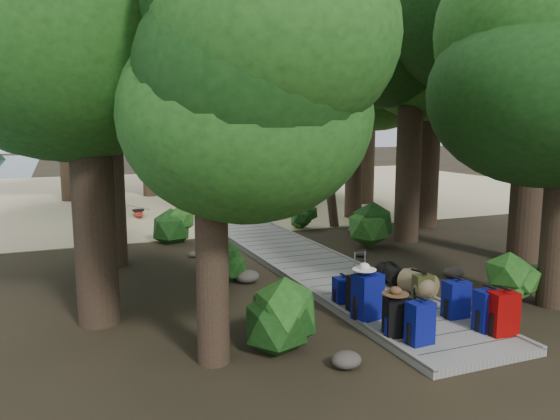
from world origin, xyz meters
name	(u,v)px	position (x,y,z in m)	size (l,w,h in m)	color
ground	(327,276)	(0.00, 0.00, 0.00)	(120.00, 120.00, 0.00)	#2D2416
sand_beach	(178,193)	(0.00, 16.00, 0.01)	(40.00, 22.00, 0.02)	tan
boardwalk	(308,263)	(0.00, 1.00, 0.06)	(2.00, 12.00, 0.12)	gray
backpack_left_a	(420,321)	(-0.60, -4.15, 0.47)	(0.38, 0.26, 0.71)	#0A0971
backpack_left_b	(397,314)	(-0.75, -3.77, 0.46)	(0.37, 0.26, 0.68)	black
backpack_left_c	(368,294)	(-0.77, -2.96, 0.54)	(0.45, 0.32, 0.84)	#0A0971
backpack_left_d	(343,288)	(-0.74, -2.07, 0.38)	(0.34, 0.25, 0.52)	#0A0971
backpack_right_a	(503,311)	(0.79, -4.33, 0.49)	(0.42, 0.30, 0.75)	#970305
backpack_right_b	(488,308)	(0.71, -4.11, 0.48)	(0.40, 0.28, 0.72)	#0A0971
backpack_right_c	(456,297)	(0.64, -3.45, 0.46)	(0.40, 0.28, 0.69)	#0A0971
backpack_right_d	(423,286)	(0.71, -2.47, 0.38)	(0.34, 0.24, 0.51)	#333A18
duffel_right_khaki	(418,283)	(0.81, -2.18, 0.34)	(0.44, 0.66, 0.44)	olive
duffel_right_black	(394,275)	(0.75, -1.47, 0.32)	(0.40, 0.64, 0.40)	black
suitcase_on_boardwalk	(359,293)	(-0.69, -2.55, 0.43)	(0.40, 0.22, 0.62)	black
lone_suitcase_on_sand	(237,208)	(0.42, 7.82, 0.38)	(0.46, 0.26, 0.72)	black
hat_brown	(396,290)	(-0.82, -3.83, 0.86)	(0.40, 0.40, 0.12)	#51351E
hat_white	(364,266)	(-0.85, -2.96, 1.03)	(0.39, 0.39, 0.13)	silver
kayak	(138,212)	(-2.78, 9.61, 0.18)	(0.69, 3.14, 0.31)	#9F1A0D
sun_lounger	(306,200)	(3.74, 9.17, 0.31)	(0.57, 1.78, 0.57)	silver
tree_right_b	(538,37)	(5.02, -0.64, 5.31)	(5.94, 5.94, 10.61)	black
tree_right_c	(412,62)	(3.77, 2.41, 5.01)	(5.78, 5.78, 10.01)	black
tree_right_d	(432,53)	(5.68, 4.09, 5.54)	(6.04, 6.04, 11.07)	black
tree_right_e	(355,93)	(4.37, 6.52, 4.39)	(4.88, 4.88, 8.78)	black
tree_right_f	(367,68)	(6.60, 9.45, 5.59)	(6.27, 6.27, 11.19)	black
tree_left_a	(210,131)	(-3.50, -3.37, 3.23)	(3.87, 3.87, 6.45)	black
tree_left_b	(84,22)	(-4.88, -1.15, 4.89)	(5.43, 5.43, 9.77)	black
tree_left_c	(106,79)	(-4.26, 2.75, 4.33)	(4.98, 4.98, 8.67)	black
tree_back_a	(147,103)	(-1.47, 15.26, 4.29)	(4.95, 4.95, 8.57)	black
tree_back_b	(221,90)	(2.28, 16.06, 5.01)	(5.61, 5.61, 10.01)	black
tree_back_c	(289,94)	(5.38, 14.81, 4.80)	(5.33, 5.33, 9.59)	black
tree_back_d	(63,102)	(-5.02, 14.94, 4.26)	(5.12, 5.12, 8.53)	black
palm_right_a	(336,118)	(3.01, 5.38, 3.53)	(4.14, 4.14, 7.06)	#164011
palm_right_b	(314,89)	(4.93, 11.03, 4.79)	(4.96, 4.96, 9.59)	#164011
palm_right_c	(234,114)	(1.97, 12.94, 3.77)	(4.74, 4.74, 7.54)	#164011
palm_left_a	(93,111)	(-4.33, 6.77, 3.72)	(4.67, 4.67, 7.43)	#164011
rock_left_a	(346,360)	(-1.87, -4.24, 0.12)	(0.42, 0.38, 0.23)	#4C473F
rock_left_b	(260,318)	(-2.39, -2.22, 0.10)	(0.35, 0.32, 0.19)	#4C473F
rock_left_c	(247,277)	(-1.81, 0.14, 0.14)	(0.50, 0.45, 0.28)	#4C473F
rock_left_d	(193,254)	(-2.35, 2.79, 0.07)	(0.27, 0.24, 0.15)	#4C473F
rock_right_a	(485,307)	(1.52, -3.19, 0.10)	(0.36, 0.33, 0.20)	#4C473F
rock_right_b	(454,272)	(2.47, -1.21, 0.12)	(0.45, 0.41, 0.25)	#4C473F
rock_right_c	(361,253)	(1.60, 1.26, 0.08)	(0.30, 0.27, 0.17)	#4C473F
rock_right_d	(356,230)	(2.89, 3.72, 0.15)	(0.53, 0.48, 0.29)	#4C473F
shrub_left_a	(274,316)	(-2.58, -3.34, 0.54)	(1.20, 1.20, 1.08)	#1B4615
shrub_left_b	(223,262)	(-2.24, 0.51, 0.41)	(0.90, 0.90, 0.81)	#1B4615
shrub_left_c	(174,223)	(-2.43, 4.78, 0.54)	(1.19, 1.19, 1.07)	#1B4615
shrub_right_a	(514,279)	(2.43, -2.93, 0.44)	(0.97, 0.97, 0.88)	#1B4615
shrub_right_b	(369,227)	(2.31, 2.04, 0.58)	(1.29, 1.29, 1.16)	#1B4615
shrub_right_c	(303,218)	(1.74, 5.14, 0.36)	(0.80, 0.80, 0.72)	#1B4615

